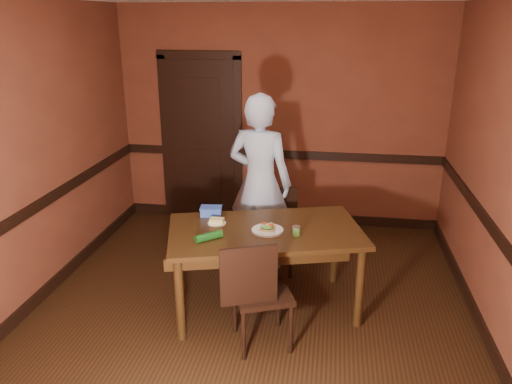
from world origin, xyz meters
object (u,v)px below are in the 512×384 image
(chair_near, at_px, (262,291))
(person, at_px, (260,183))
(sauce_jar, at_px, (296,231))
(food_tub, at_px, (211,211))
(chair_far, at_px, (272,232))
(cheese_saucer, at_px, (217,222))
(sandwich_plate, at_px, (268,229))
(dining_table, at_px, (265,269))

(chair_near, height_order, person, person)
(person, relative_size, sauce_jar, 22.79)
(chair_near, relative_size, food_tub, 4.37)
(chair_far, distance_m, food_tub, 0.80)
(chair_near, xyz_separation_m, cheese_saucer, (-0.49, 0.57, 0.33))
(sandwich_plate, height_order, food_tub, food_tub)
(person, bearing_deg, chair_near, 112.04)
(dining_table, height_order, person, person)
(sandwich_plate, bearing_deg, chair_far, 94.25)
(sandwich_plate, xyz_separation_m, food_tub, (-0.57, 0.28, 0.02))
(person, bearing_deg, dining_table, 114.46)
(chair_far, bearing_deg, person, 122.71)
(sauce_jar, xyz_separation_m, cheese_saucer, (-0.72, 0.13, -0.02))
(chair_near, xyz_separation_m, person, (-0.22, 1.37, 0.45))
(chair_far, relative_size, sandwich_plate, 3.15)
(dining_table, xyz_separation_m, cheese_saucer, (-0.45, 0.05, 0.41))
(person, distance_m, sandwich_plate, 0.93)
(cheese_saucer, bearing_deg, food_tub, 117.33)
(chair_near, xyz_separation_m, sauce_jar, (0.23, 0.43, 0.35))
(chair_near, relative_size, cheese_saucer, 5.71)
(food_tub, bearing_deg, sauce_jar, -29.17)
(person, bearing_deg, cheese_saucer, 84.24)
(sauce_jar, height_order, food_tub, food_tub)
(cheese_saucer, bearing_deg, sandwich_plate, -11.08)
(person, relative_size, food_tub, 8.56)
(sauce_jar, bearing_deg, sandwich_plate, 170.65)
(chair_far, height_order, person, person)
(sandwich_plate, bearing_deg, sauce_jar, -9.35)
(food_tub, bearing_deg, chair_far, 35.35)
(sandwich_plate, distance_m, food_tub, 0.64)
(chair_near, relative_size, sandwich_plate, 3.43)
(chair_far, height_order, sandwich_plate, chair_far)
(chair_far, distance_m, chair_near, 1.24)
(dining_table, height_order, sauce_jar, sauce_jar)
(chair_far, relative_size, sauce_jar, 10.69)
(dining_table, xyz_separation_m, sandwich_plate, (0.03, -0.04, 0.41))
(sauce_jar, bearing_deg, cheese_saucer, 169.52)
(dining_table, height_order, sandwich_plate, sandwich_plate)
(chair_near, distance_m, cheese_saucer, 0.82)
(chair_near, bearing_deg, food_tub, -73.75)
(chair_far, xyz_separation_m, sauce_jar, (0.31, -0.80, 0.39))
(dining_table, bearing_deg, cheese_saucer, 157.84)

